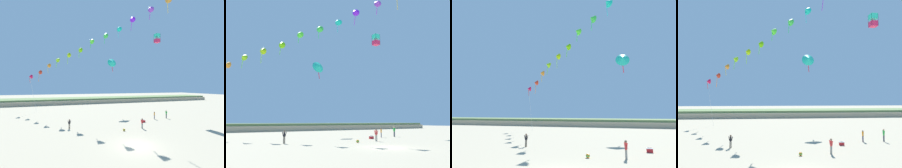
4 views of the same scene
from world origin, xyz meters
TOP-DOWN VIEW (x-y plane):
  - dune_ridge at (0.00, 47.61)m, footprint 120.00×13.05m
  - person_near_left at (12.71, 10.94)m, footprint 0.23×0.58m
  - person_near_right at (4.12, 5.91)m, footprint 0.33×0.52m
  - person_mid_center at (-6.76, 9.34)m, footprint 0.52×0.20m
  - person_far_left at (9.91, 11.08)m, footprint 0.44×0.40m
  - kite_banner_string at (-1.91, 16.77)m, footprint 29.16×26.44m
  - large_kite_low_lead at (15.04, 17.22)m, footprint 1.23×1.23m
  - large_kite_mid_trail at (4.76, 22.40)m, footprint 2.44×1.67m
  - beach_cooler at (6.49, 9.53)m, footprint 0.58×0.41m
  - beach_ball at (0.89, 5.63)m, footprint 0.36×0.36m

SIDE VIEW (x-z plane):
  - beach_ball at x=0.89m, z-range 0.00..0.36m
  - beach_cooler at x=6.49m, z-range -0.02..0.45m
  - person_far_left at x=9.91m, z-range 0.12..1.60m
  - person_mid_center at x=-6.76m, z-range 0.12..1.61m
  - person_near_right at x=4.12m, z-range 0.12..1.70m
  - person_near_left at x=12.71m, z-range 0.13..1.78m
  - dune_ridge at x=0.00m, z-range -0.01..1.99m
  - large_kite_mid_trail at x=4.76m, z-range 11.20..14.97m
  - kite_banner_string at x=-1.91m, z-range 4.30..28.01m
  - large_kite_low_lead at x=15.04m, z-range 17.80..19.99m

